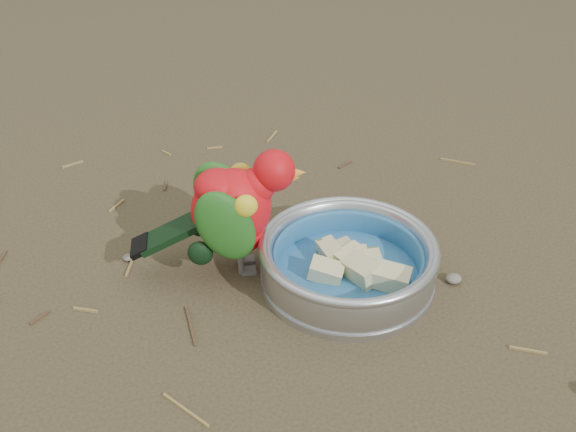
{
  "coord_description": "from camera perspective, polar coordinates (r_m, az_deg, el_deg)",
  "views": [
    {
      "loc": [
        -0.13,
        -0.6,
        0.53
      ],
      "look_at": [
        0.03,
        0.07,
        0.08
      ],
      "focal_mm": 40.0,
      "sensor_mm": 36.0,
      "label": 1
    }
  ],
  "objects": [
    {
      "name": "food_bowl",
      "position": [
        0.84,
        5.26,
        -5.36
      ],
      "size": [
        0.22,
        0.22,
        0.02
      ],
      "primitive_type": "cylinder",
      "color": "#B2B2BA",
      "rests_on": "ground"
    },
    {
      "name": "lory_parrot",
      "position": [
        0.82,
        -4.73,
        -0.05
      ],
      "size": [
        0.21,
        0.12,
        0.17
      ],
      "primitive_type": null,
      "rotation": [
        0.0,
        0.0,
        -1.67
      ],
      "color": "red",
      "rests_on": "ground"
    },
    {
      "name": "bowl_wall",
      "position": [
        0.82,
        5.36,
        -3.74
      ],
      "size": [
        0.22,
        0.22,
        0.04
      ],
      "primitive_type": null,
      "color": "#B2B2BA",
      "rests_on": "food_bowl"
    },
    {
      "name": "fruit_wedges",
      "position": [
        0.82,
        5.34,
        -4.12
      ],
      "size": [
        0.13,
        0.13,
        0.03
      ],
      "primitive_type": null,
      "color": "beige",
      "rests_on": "food_bowl"
    },
    {
      "name": "ground",
      "position": [
        0.81,
        -0.97,
        -7.56
      ],
      "size": [
        60.0,
        60.0,
        0.0
      ],
      "primitive_type": "plane",
      "color": "#443926"
    },
    {
      "name": "ground_debris",
      "position": [
        0.88,
        -0.46,
        -3.24
      ],
      "size": [
        0.9,
        0.8,
        0.01
      ],
      "primitive_type": null,
      "color": "olive",
      "rests_on": "ground"
    }
  ]
}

